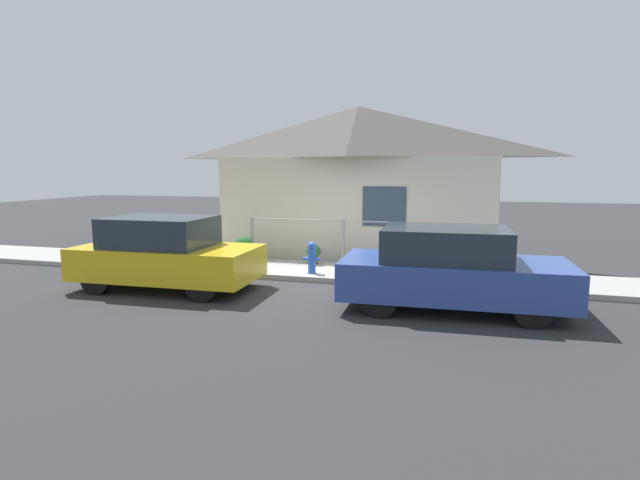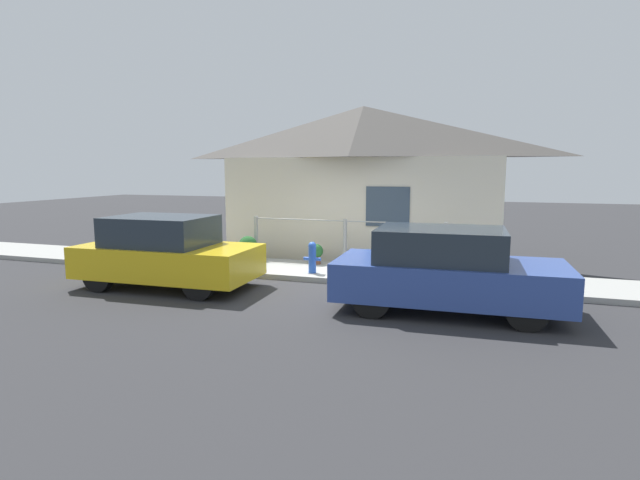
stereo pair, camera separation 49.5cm
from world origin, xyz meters
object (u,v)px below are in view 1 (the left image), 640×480
car_left (166,254)px  fire_hydrant (312,257)px  car_right (451,269)px  potted_plant_near_hydrant (314,253)px  potted_plant_by_fence (244,247)px

car_left → fire_hydrant: (2.59, 1.77, -0.24)m
car_right → fire_hydrant: 3.54m
fire_hydrant → potted_plant_near_hydrant: size_ratio=1.41×
fire_hydrant → potted_plant_near_hydrant: 1.07m
potted_plant_near_hydrant → potted_plant_by_fence: potted_plant_by_fence is taller
car_right → potted_plant_by_fence: car_right is taller
potted_plant_near_hydrant → potted_plant_by_fence: 1.83m
car_right → potted_plant_near_hydrant: bearing=138.1°
car_left → fire_hydrant: bearing=32.9°
car_left → fire_hydrant: 3.15m
car_right → potted_plant_by_fence: bearing=150.2°
car_left → car_right: 5.65m
car_left → fire_hydrant: size_ratio=5.24×
car_left → car_right: bearing=-1.5°
car_left → fire_hydrant: car_left is taller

